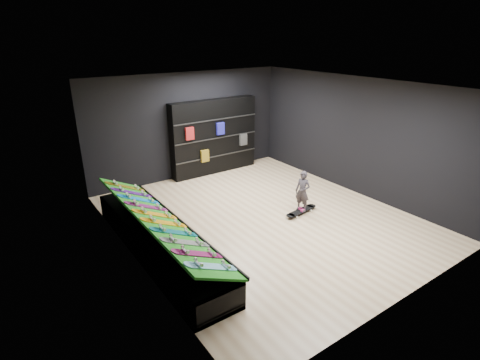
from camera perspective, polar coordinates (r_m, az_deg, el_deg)
floor at (r=8.70m, az=3.48°, el=-5.84°), size 6.00×7.00×0.01m
ceiling at (r=7.79m, az=3.98°, el=14.16°), size 6.00×7.00×0.01m
wall_back at (r=10.97m, az=-7.84°, el=8.20°), size 6.00×0.02×3.00m
wall_front at (r=6.00m, az=25.03°, el=-5.20°), size 6.00×0.02×3.00m
wall_left at (r=6.77m, az=-16.61°, el=-1.02°), size 0.02×7.00×3.00m
wall_right at (r=10.20m, az=17.13°, el=6.43°), size 0.02×7.00×3.00m
display_rack at (r=7.45m, az=-12.29°, el=-9.18°), size 0.90×4.50×0.50m
turf_ramp at (r=7.25m, az=-12.22°, el=-5.94°), size 0.92×4.50×0.46m
back_shelving at (r=11.25m, az=-3.98°, el=6.60°), size 2.76×0.32×2.20m
floor_skateboard at (r=8.99m, az=9.31°, el=-4.78°), size 1.00×0.34×0.09m
child at (r=8.85m, az=9.44°, el=-2.86°), size 0.22×0.26×0.58m
display_board_0 at (r=5.75m, az=-4.36°, el=-12.99°), size 0.93×0.22×0.50m
display_board_1 at (r=6.06m, az=-6.45°, el=-11.09°), size 0.93×0.22×0.50m
display_board_2 at (r=6.39m, az=-8.30°, el=-9.37°), size 0.93×0.22×0.50m
display_board_3 at (r=6.72m, az=-9.96°, el=-7.80°), size 0.93×0.22×0.50m
display_board_4 at (r=7.06m, az=-11.45°, el=-6.38°), size 0.93×0.22×0.50m
display_board_5 at (r=7.41m, az=-12.80°, el=-5.09°), size 0.93×0.22×0.50m
display_board_6 at (r=7.77m, az=-14.01°, el=-3.92°), size 0.93×0.22×0.50m
display_board_7 at (r=8.14m, az=-15.12°, el=-2.84°), size 0.93×0.22×0.50m
display_board_8 at (r=8.51m, az=-16.12°, el=-1.86°), size 0.93×0.22×0.50m
display_board_9 at (r=8.88m, az=-17.05°, el=-0.96°), size 0.93×0.22×0.50m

